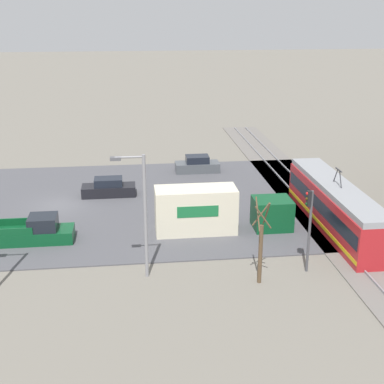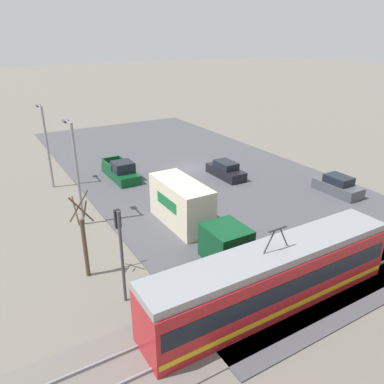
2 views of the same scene
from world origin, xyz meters
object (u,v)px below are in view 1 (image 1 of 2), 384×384
object	(u,v)px
street_tree	(261,246)
street_lamp_mid_block	(141,208)
sedan_car_1	(109,188)
traffic_light_pole	(309,220)
light_rail_tram	(335,207)
box_truck	(214,211)
pickup_truck	(34,232)
sedan_car_0	(197,165)

from	to	relation	value
street_tree	street_lamp_mid_block	size ratio (longest dim) A/B	0.69
sedan_car_1	traffic_light_pole	xyz separation A→B (m)	(15.21, 12.27, 2.66)
light_rail_tram	box_truck	size ratio (longest dim) A/B	1.45
pickup_truck	sedan_car_0	world-z (taller)	pickup_truck
street_tree	sedan_car_1	bearing A→B (deg)	-150.61
street_lamp_mid_block	sedan_car_1	bearing A→B (deg)	-170.54
pickup_truck	traffic_light_pole	xyz separation A→B (m)	(6.28, 17.06, 2.60)
street_tree	street_lamp_mid_block	bearing A→B (deg)	-102.96
box_truck	street_tree	bearing A→B (deg)	10.48
box_truck	sedan_car_1	bearing A→B (deg)	-137.77
sedan_car_0	sedan_car_1	bearing A→B (deg)	125.62
pickup_truck	sedan_car_1	size ratio (longest dim) A/B	1.23
pickup_truck	street_lamp_mid_block	xyz separation A→B (m)	(5.77, 7.24, 3.61)
box_truck	sedan_car_0	distance (m)	14.52
box_truck	sedan_car_1	size ratio (longest dim) A/B	2.16
sedan_car_1	traffic_light_pole	size ratio (longest dim) A/B	0.87
light_rail_tram	traffic_light_pole	distance (m)	7.79
traffic_light_pole	street_tree	distance (m)	3.44
box_truck	street_lamp_mid_block	xyz separation A→B (m)	(6.20, -5.27, 2.81)
sedan_car_0	light_rail_tram	bearing A→B (deg)	-151.33
sedan_car_0	street_tree	world-z (taller)	street_tree
box_truck	sedan_car_0	world-z (taller)	box_truck
sedan_car_1	traffic_light_pole	distance (m)	19.72
pickup_truck	street_tree	world-z (taller)	street_tree
pickup_truck	street_lamp_mid_block	world-z (taller)	street_lamp_mid_block
street_tree	pickup_truck	bearing A→B (deg)	-117.68
pickup_truck	sedan_car_1	xyz separation A→B (m)	(-8.93, 4.79, -0.06)
light_rail_tram	sedan_car_0	world-z (taller)	light_rail_tram
sedan_car_1	street_lamp_mid_block	world-z (taller)	street_lamp_mid_block
box_truck	pickup_truck	world-z (taller)	box_truck
traffic_light_pole	sedan_car_1	bearing A→B (deg)	-141.10
light_rail_tram	pickup_truck	xyz separation A→B (m)	(0.05, -21.26, -0.88)
pickup_truck	street_lamp_mid_block	distance (m)	9.94
pickup_truck	street_tree	bearing A→B (deg)	62.32
sedan_car_1	street_tree	xyz separation A→B (m)	(16.24, 9.15, 1.64)
light_rail_tram	street_lamp_mid_block	world-z (taller)	street_lamp_mid_block
pickup_truck	sedan_car_1	bearing A→B (deg)	151.78
street_tree	street_lamp_mid_block	world-z (taller)	street_lamp_mid_block
traffic_light_pole	street_tree	world-z (taller)	traffic_light_pole
sedan_car_1	street_lamp_mid_block	xyz separation A→B (m)	(14.69, 2.45, 3.67)
street_tree	box_truck	bearing A→B (deg)	-169.52
sedan_car_0	traffic_light_pole	size ratio (longest dim) A/B	0.82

